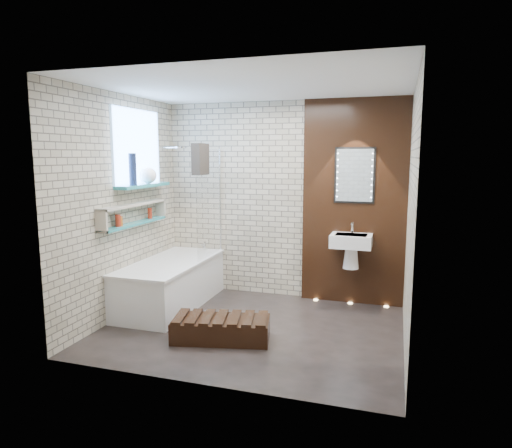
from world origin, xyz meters
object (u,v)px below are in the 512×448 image
(walnut_step, at_px, (221,329))
(bathtub, at_px, (171,283))
(bath_screen, at_px, (209,203))
(led_mirror, at_px, (355,175))
(washbasin, at_px, (351,245))

(walnut_step, bearing_deg, bathtub, 140.67)
(walnut_step, bearing_deg, bath_screen, 117.34)
(bath_screen, relative_size, led_mirror, 2.00)
(walnut_step, bearing_deg, led_mirror, 54.12)
(washbasin, distance_m, led_mirror, 0.88)
(bathtub, distance_m, washbasin, 2.32)
(washbasin, bearing_deg, bathtub, -163.99)
(bathtub, xyz_separation_m, led_mirror, (2.17, 0.78, 1.36))
(bath_screen, bearing_deg, led_mirror, 10.66)
(bath_screen, relative_size, walnut_step, 1.41)
(bathtub, relative_size, washbasin, 3.00)
(bathtub, relative_size, walnut_step, 1.75)
(bath_screen, xyz_separation_m, led_mirror, (1.82, 0.34, 0.37))
(washbasin, height_order, walnut_step, washbasin)
(led_mirror, height_order, walnut_step, led_mirror)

